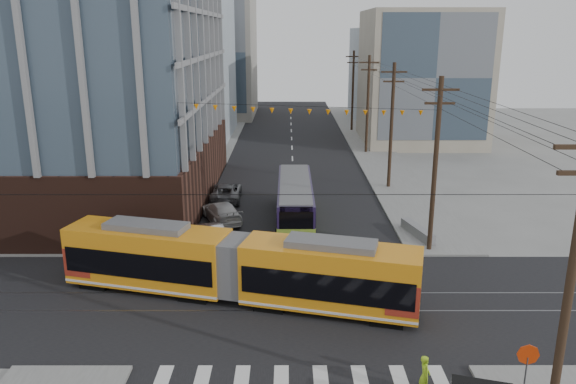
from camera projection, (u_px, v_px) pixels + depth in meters
name	position (u px, v px, depth m)	size (l,w,h in m)	color
ground	(300.00, 343.00, 25.27)	(160.00, 160.00, 0.00)	slate
office_building	(11.00, 21.00, 43.41)	(30.00, 25.00, 28.60)	#381E16
bg_bldg_nw_near	(161.00, 67.00, 72.75)	(18.00, 16.00, 18.00)	#8C99A5
bg_bldg_ne_near	(421.00, 78.00, 69.21)	(14.00, 14.00, 16.00)	gray
bg_bldg_nw_far	(205.00, 54.00, 91.70)	(16.00, 18.00, 20.00)	gray
bg_bldg_ne_far	(405.00, 74.00, 88.71)	(16.00, 16.00, 14.00)	#8C99A5
utility_pole_near	(569.00, 291.00, 17.99)	(0.30, 0.30, 11.00)	black
utility_pole_far	(353.00, 91.00, 77.59)	(0.30, 0.30, 11.00)	black
streetcar	(236.00, 267.00, 28.97)	(18.74, 2.63, 3.61)	orange
city_bus	(295.00, 202.00, 40.50)	(2.46, 11.37, 3.22)	#21163C
parked_car_silver	(211.00, 234.00, 36.80)	(1.49, 4.27, 1.41)	beige
parked_car_white	(222.00, 212.00, 41.23)	(2.05, 5.04, 1.46)	silver
parked_car_grey	(226.00, 192.00, 46.38)	(2.40, 5.20, 1.45)	#5B5C60
pedestrian	(425.00, 376.00, 21.42)	(0.62, 0.41, 1.69)	#A7DB22
stop_sign	(525.00, 382.00, 20.28)	(0.80, 0.80, 2.64)	red
jersey_barrier	(418.00, 232.00, 38.07)	(0.89, 3.95, 0.79)	gray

